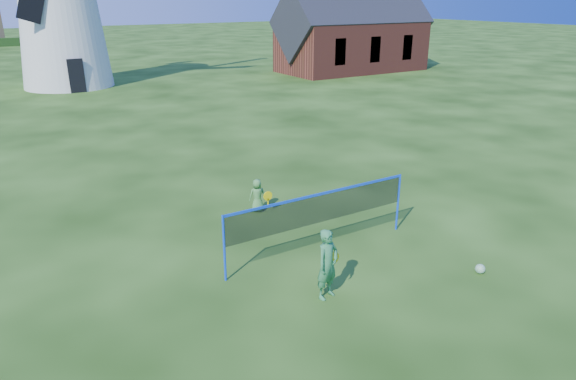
# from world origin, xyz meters

# --- Properties ---
(ground) EXTENTS (220.00, 220.00, 0.00)m
(ground) POSITION_xyz_m (0.00, 0.00, 0.00)
(ground) COLOR black
(ground) RESTS_ON ground
(chapel) EXTENTS (12.30, 5.96, 10.40)m
(chapel) POSITION_xyz_m (21.82, 25.28, 2.93)
(chapel) COLOR brown
(chapel) RESTS_ON ground
(badminton_net) EXTENTS (5.05, 0.05, 1.55)m
(badminton_net) POSITION_xyz_m (0.68, -0.17, 1.14)
(badminton_net) COLOR blue
(badminton_net) RESTS_ON ground
(player_girl) EXTENTS (0.73, 0.49, 1.51)m
(player_girl) POSITION_xyz_m (-0.32, -1.86, 0.75)
(player_girl) COLOR #33814A
(player_girl) RESTS_ON ground
(player_boy) EXTENTS (0.63, 0.44, 0.97)m
(player_boy) POSITION_xyz_m (0.65, 2.88, 0.49)
(player_boy) COLOR #498A42
(player_boy) RESTS_ON ground
(play_ball) EXTENTS (0.22, 0.22, 0.22)m
(play_ball) POSITION_xyz_m (3.16, -2.90, 0.11)
(play_ball) COLOR green
(play_ball) RESTS_ON ground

